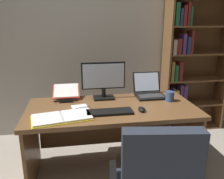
% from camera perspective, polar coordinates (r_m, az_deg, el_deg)
% --- Properties ---
extents(wall_back, '(5.35, 0.12, 2.76)m').
position_cam_1_polar(wall_back, '(3.26, -4.11, 13.44)').
color(wall_back, '#B2ADA3').
rests_on(wall_back, ground).
extents(desk, '(1.66, 0.78, 0.74)m').
position_cam_1_polar(desk, '(2.46, -0.34, -7.90)').
color(desk, brown).
rests_on(desk, ground).
extents(bookshelf, '(0.89, 0.29, 2.22)m').
position_cam_1_polar(bookshelf, '(3.45, 18.19, 7.58)').
color(bookshelf, brown).
rests_on(bookshelf, ground).
extents(monitor, '(0.47, 0.16, 0.40)m').
position_cam_1_polar(monitor, '(2.50, -2.02, 2.16)').
color(monitor, black).
rests_on(monitor, desk).
extents(laptop, '(0.32, 0.33, 0.24)m').
position_cam_1_polar(laptop, '(2.66, 9.04, -0.42)').
color(laptop, black).
rests_on(laptop, desk).
extents(keyboard, '(0.42, 0.15, 0.02)m').
position_cam_1_polar(keyboard, '(2.15, -0.50, -5.50)').
color(keyboard, black).
rests_on(keyboard, desk).
extents(computer_mouse, '(0.06, 0.10, 0.04)m').
position_cam_1_polar(computer_mouse, '(2.21, 7.23, -4.79)').
color(computer_mouse, black).
rests_on(computer_mouse, desk).
extents(reading_stand_with_book, '(0.28, 0.30, 0.13)m').
position_cam_1_polar(reading_stand_with_book, '(2.59, -11.07, -0.68)').
color(reading_stand_with_book, black).
rests_on(reading_stand_with_book, desk).
extents(open_binder, '(0.55, 0.36, 0.02)m').
position_cam_1_polar(open_binder, '(2.09, -12.09, -6.62)').
color(open_binder, yellow).
rests_on(open_binder, desk).
extents(notepad, '(0.18, 0.23, 0.01)m').
position_cam_1_polar(notepad, '(2.27, -7.65, -4.62)').
color(notepad, silver).
rests_on(notepad, desk).
extents(pen, '(0.14, 0.04, 0.01)m').
position_cam_1_polar(pen, '(2.27, -7.15, -4.38)').
color(pen, navy).
rests_on(pen, notepad).
extents(coffee_mug, '(0.09, 0.09, 0.11)m').
position_cam_1_polar(coffee_mug, '(2.53, 13.89, -1.62)').
color(coffee_mug, '#334C7A').
rests_on(coffee_mug, desk).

